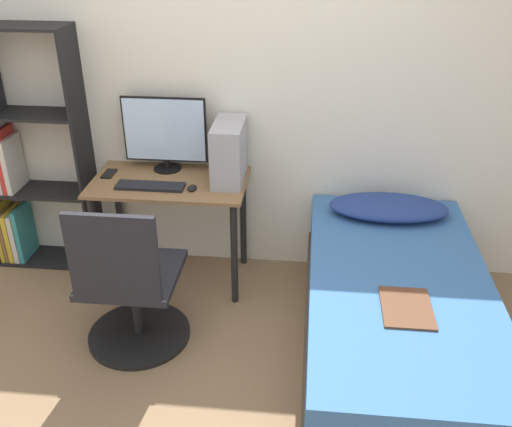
# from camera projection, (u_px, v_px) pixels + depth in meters

# --- Properties ---
(ground_plane) EXTENTS (14.00, 14.00, 0.00)m
(ground_plane) POSITION_uv_depth(u_px,v_px,m) (190.00, 414.00, 2.85)
(ground_plane) COLOR #846647
(wall_back) EXTENTS (8.00, 0.05, 2.50)m
(wall_back) POSITION_uv_depth(u_px,v_px,m) (228.00, 87.00, 3.56)
(wall_back) COLOR silver
(wall_back) RESTS_ON ground_plane
(desk) EXTENTS (0.97, 0.56, 0.73)m
(desk) POSITION_uv_depth(u_px,v_px,m) (171.00, 198.00, 3.63)
(desk) COLOR brown
(desk) RESTS_ON ground_plane
(bookshelf) EXTENTS (0.72, 0.28, 1.63)m
(bookshelf) POSITION_uv_depth(u_px,v_px,m) (13.00, 157.00, 3.76)
(bookshelf) COLOR black
(bookshelf) RESTS_ON ground_plane
(office_chair) EXTENTS (0.59, 0.59, 0.94)m
(office_chair) POSITION_uv_depth(u_px,v_px,m) (131.00, 294.00, 3.15)
(office_chair) COLOR black
(office_chair) RESTS_ON ground_plane
(bed) EXTENTS (0.96, 1.90, 0.55)m
(bed) POSITION_uv_depth(u_px,v_px,m) (395.00, 320.00, 3.08)
(bed) COLOR #4C3D2D
(bed) RESTS_ON ground_plane
(pillow) EXTENTS (0.73, 0.36, 0.11)m
(pillow) POSITION_uv_depth(u_px,v_px,m) (388.00, 207.00, 3.52)
(pillow) COLOR navy
(pillow) RESTS_ON bed
(magazine) EXTENTS (0.24, 0.32, 0.01)m
(magazine) POSITION_uv_depth(u_px,v_px,m) (407.00, 308.00, 2.72)
(magazine) COLOR #56331E
(magazine) RESTS_ON bed
(monitor) EXTENTS (0.54, 0.18, 0.48)m
(monitor) POSITION_uv_depth(u_px,v_px,m) (165.00, 132.00, 3.61)
(monitor) COLOR black
(monitor) RESTS_ON desk
(keyboard) EXTENTS (0.42, 0.12, 0.02)m
(keyboard) POSITION_uv_depth(u_px,v_px,m) (150.00, 186.00, 3.48)
(keyboard) COLOR black
(keyboard) RESTS_ON desk
(pc_tower) EXTENTS (0.18, 0.39, 0.37)m
(pc_tower) POSITION_uv_depth(u_px,v_px,m) (229.00, 152.00, 3.50)
(pc_tower) COLOR #99999E
(pc_tower) RESTS_ON desk
(mouse) EXTENTS (0.06, 0.09, 0.02)m
(mouse) POSITION_uv_depth(u_px,v_px,m) (192.00, 188.00, 3.45)
(mouse) COLOR black
(mouse) RESTS_ON desk
(phone) EXTENTS (0.07, 0.14, 0.01)m
(phone) POSITION_uv_depth(u_px,v_px,m) (109.00, 174.00, 3.65)
(phone) COLOR black
(phone) RESTS_ON desk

